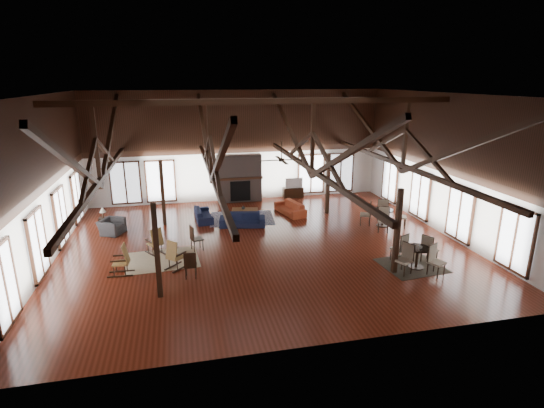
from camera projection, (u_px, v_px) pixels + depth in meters
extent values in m
plane|color=#602114|center=(263.00, 245.00, 17.42)|extent=(16.00, 16.00, 0.00)
cube|color=black|center=(262.00, 94.00, 15.71)|extent=(16.00, 14.00, 0.02)
cube|color=white|center=(238.00, 147.00, 23.12)|extent=(16.00, 0.02, 6.00)
cube|color=white|center=(321.00, 236.00, 10.02)|extent=(16.00, 0.02, 6.00)
cube|color=white|center=(40.00, 184.00, 14.91)|extent=(0.02, 14.00, 6.00)
cube|color=white|center=(445.00, 165.00, 18.23)|extent=(0.02, 14.00, 6.00)
cube|color=black|center=(262.00, 101.00, 15.78)|extent=(15.60, 0.18, 0.22)
cube|color=black|center=(100.00, 180.00, 15.31)|extent=(0.16, 13.70, 0.18)
cube|color=black|center=(96.00, 143.00, 14.92)|extent=(0.14, 0.14, 2.70)
cube|color=black|center=(110.00, 134.00, 18.23)|extent=(0.15, 7.07, 3.12)
cube|color=black|center=(74.00, 165.00, 11.68)|extent=(0.15, 7.07, 3.12)
cube|color=black|center=(211.00, 175.00, 16.14)|extent=(0.16, 13.70, 0.18)
cube|color=black|center=(210.00, 139.00, 15.75)|extent=(0.14, 0.14, 2.70)
cube|color=black|center=(204.00, 132.00, 19.06)|extent=(0.15, 7.07, 3.12)
cube|color=black|center=(220.00, 160.00, 12.51)|extent=(0.15, 7.07, 3.12)
cube|color=black|center=(312.00, 170.00, 16.97)|extent=(0.16, 13.70, 0.18)
cube|color=black|center=(313.00, 136.00, 16.59)|extent=(0.14, 0.14, 2.70)
cube|color=black|center=(290.00, 129.00, 19.90)|extent=(0.15, 7.07, 3.12)
cube|color=black|center=(347.00, 154.00, 13.35)|extent=(0.15, 7.07, 3.12)
cube|color=black|center=(403.00, 166.00, 17.80)|extent=(0.16, 13.70, 0.18)
cube|color=black|center=(406.00, 133.00, 17.42)|extent=(0.14, 0.14, 2.70)
cube|color=black|center=(369.00, 127.00, 20.73)|extent=(0.15, 7.07, 3.12)
cube|color=black|center=(459.00, 150.00, 14.18)|extent=(0.15, 7.07, 3.12)
cube|color=black|center=(157.00, 251.00, 12.88)|extent=(0.16, 0.16, 3.05)
cube|color=black|center=(397.00, 232.00, 14.55)|extent=(0.16, 0.16, 3.05)
cube|color=black|center=(163.00, 193.00, 19.43)|extent=(0.16, 0.16, 3.05)
cube|color=black|center=(328.00, 184.00, 21.10)|extent=(0.16, 0.16, 3.05)
cube|color=#67564F|center=(239.00, 178.00, 23.30)|extent=(2.40, 0.62, 2.60)
cube|color=black|center=(240.00, 191.00, 23.19)|extent=(1.10, 0.06, 1.10)
cube|color=black|center=(240.00, 178.00, 23.03)|extent=(2.50, 0.20, 0.12)
cylinder|color=black|center=(282.00, 151.00, 15.44)|extent=(0.04, 0.04, 0.70)
cylinder|color=black|center=(281.00, 160.00, 15.54)|extent=(0.20, 0.20, 0.10)
cube|color=black|center=(293.00, 160.00, 15.63)|extent=(0.70, 0.12, 0.02)
cube|color=black|center=(279.00, 158.00, 15.96)|extent=(0.12, 0.70, 0.02)
cube|color=black|center=(270.00, 161.00, 15.44)|extent=(0.70, 0.12, 0.02)
cube|color=black|center=(284.00, 162.00, 15.12)|extent=(0.12, 0.70, 0.02)
imported|color=#131A36|center=(242.00, 220.00, 19.57)|extent=(2.20, 1.18, 0.61)
imported|color=#131834|center=(203.00, 214.00, 20.42)|extent=(1.93, 0.84, 0.55)
imported|color=#9E3A1E|center=(290.00, 208.00, 21.37)|extent=(2.17, 1.28, 0.60)
cube|color=brown|center=(245.00, 210.00, 20.56)|extent=(1.35, 0.86, 0.06)
cube|color=brown|center=(235.00, 217.00, 20.33)|extent=(0.06, 0.06, 0.42)
cube|color=brown|center=(234.00, 214.00, 20.71)|extent=(0.06, 0.06, 0.42)
cube|color=brown|center=(256.00, 215.00, 20.54)|extent=(0.06, 0.06, 0.42)
cube|color=brown|center=(255.00, 213.00, 20.93)|extent=(0.06, 0.06, 0.42)
imported|color=#B2B2B2|center=(243.00, 207.00, 20.54)|extent=(0.20, 0.20, 0.19)
imported|color=#2E2E30|center=(112.00, 226.00, 18.62)|extent=(1.28, 1.22, 0.65)
cube|color=black|center=(104.00, 224.00, 19.15)|extent=(0.41, 0.41, 0.55)
cylinder|color=black|center=(103.00, 214.00, 19.03)|extent=(0.08, 0.08, 0.33)
cone|color=beige|center=(103.00, 210.00, 18.96)|extent=(0.29, 0.29, 0.24)
cube|color=olive|center=(155.00, 244.00, 16.47)|extent=(0.64, 0.63, 0.05)
cube|color=olive|center=(157.00, 237.00, 16.23)|extent=(0.49, 0.41, 0.67)
cube|color=black|center=(151.00, 254.00, 16.44)|extent=(0.50, 0.72, 0.05)
cube|color=black|center=(160.00, 251.00, 16.71)|extent=(0.50, 0.72, 0.05)
cube|color=olive|center=(176.00, 257.00, 15.21)|extent=(0.66, 0.66, 0.05)
cube|color=olive|center=(171.00, 251.00, 14.94)|extent=(0.47, 0.46, 0.69)
cube|color=black|center=(173.00, 266.00, 15.42)|extent=(0.63, 0.63, 0.05)
cube|color=black|center=(181.00, 268.00, 15.22)|extent=(0.63, 0.63, 0.05)
cube|color=olive|center=(120.00, 263.00, 14.68)|extent=(0.50, 0.52, 0.05)
cube|color=olive|center=(126.00, 254.00, 14.62)|extent=(0.22, 0.50, 0.71)
cube|color=black|center=(120.00, 276.00, 14.61)|extent=(0.87, 0.10, 0.05)
cube|color=black|center=(122.00, 271.00, 14.99)|extent=(0.87, 0.10, 0.05)
cube|color=black|center=(197.00, 239.00, 16.78)|extent=(0.54, 0.54, 0.05)
cube|color=black|center=(192.00, 233.00, 16.61)|extent=(0.16, 0.43, 0.57)
cylinder|color=black|center=(197.00, 244.00, 16.85)|extent=(0.04, 0.04, 0.47)
cube|color=black|center=(191.00, 265.00, 14.48)|extent=(0.44, 0.44, 0.05)
cube|color=black|center=(190.00, 260.00, 14.23)|extent=(0.41, 0.07, 0.54)
cylinder|color=black|center=(191.00, 271.00, 14.54)|extent=(0.03, 0.03, 0.44)
cylinder|color=black|center=(418.00, 248.00, 15.12)|extent=(0.89, 0.89, 0.04)
cylinder|color=black|center=(417.00, 258.00, 15.23)|extent=(0.10, 0.10, 0.74)
cylinder|color=black|center=(416.00, 267.00, 15.33)|extent=(0.54, 0.54, 0.04)
cylinder|color=black|center=(383.00, 210.00, 19.47)|extent=(0.91, 0.91, 0.04)
cylinder|color=black|center=(383.00, 218.00, 19.58)|extent=(0.10, 0.10, 0.75)
cylinder|color=black|center=(382.00, 225.00, 19.69)|extent=(0.54, 0.54, 0.04)
imported|color=#B2B2B2|center=(421.00, 247.00, 15.03)|extent=(0.15, 0.15, 0.09)
imported|color=#B2B2B2|center=(383.00, 208.00, 19.51)|extent=(0.14, 0.14, 0.11)
cube|color=black|center=(293.00, 192.00, 24.30)|extent=(1.15, 0.43, 0.57)
imported|color=#B2B2B2|center=(293.00, 183.00, 24.14)|extent=(1.02, 0.19, 0.58)
cube|color=#CCB38E|center=(162.00, 260.00, 15.98)|extent=(2.79, 2.27, 0.01)
cube|color=#16163E|center=(242.00, 218.00, 20.73)|extent=(3.29, 2.61, 0.01)
cube|color=black|center=(411.00, 265.00, 15.50)|extent=(2.27, 2.10, 0.01)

